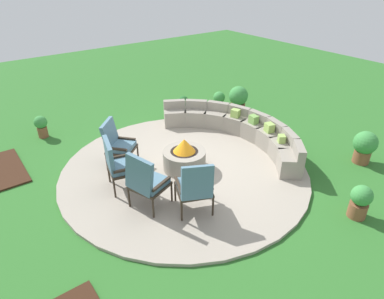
# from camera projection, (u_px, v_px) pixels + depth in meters

# --- Properties ---
(ground_plane) EXTENTS (24.00, 24.00, 0.00)m
(ground_plane) POSITION_uv_depth(u_px,v_px,m) (185.00, 170.00, 7.14)
(ground_plane) COLOR #2D6B28
(patio_circle) EXTENTS (5.20, 5.20, 0.06)m
(patio_circle) POSITION_uv_depth(u_px,v_px,m) (185.00, 169.00, 7.13)
(patio_circle) COLOR #9E9384
(patio_circle) RESTS_ON ground_plane
(fire_pit) EXTENTS (0.90, 0.90, 0.70)m
(fire_pit) POSITION_uv_depth(u_px,v_px,m) (184.00, 157.00, 6.98)
(fire_pit) COLOR gray
(fire_pit) RESTS_ON patio_circle
(curved_stone_bench) EXTENTS (4.04, 1.72, 0.65)m
(curved_stone_bench) POSITION_uv_depth(u_px,v_px,m) (238.00, 129.00, 8.15)
(curved_stone_bench) COLOR gray
(curved_stone_bench) RESTS_ON patio_circle
(lounge_chair_front_left) EXTENTS (0.75, 0.78, 1.05)m
(lounge_chair_front_left) POSITION_uv_depth(u_px,v_px,m) (117.00, 143.00, 6.95)
(lounge_chair_front_left) COLOR #2D2319
(lounge_chair_front_left) RESTS_ON patio_circle
(lounge_chair_front_right) EXTENTS (0.69, 0.66, 1.07)m
(lounge_chair_front_right) POSITION_uv_depth(u_px,v_px,m) (118.00, 163.00, 6.24)
(lounge_chair_front_right) COLOR #2D2319
(lounge_chair_front_right) RESTS_ON patio_circle
(lounge_chair_back_left) EXTENTS (0.75, 0.76, 1.12)m
(lounge_chair_back_left) POSITION_uv_depth(u_px,v_px,m) (146.00, 181.00, 5.73)
(lounge_chair_back_left) COLOR #2D2319
(lounge_chair_back_left) RESTS_ON patio_circle
(lounge_chair_back_right) EXTENTS (0.78, 0.77, 1.04)m
(lounge_chair_back_right) POSITION_uv_depth(u_px,v_px,m) (195.00, 186.00, 5.63)
(lounge_chair_back_right) COLOR #2D2319
(lounge_chair_back_right) RESTS_ON patio_circle
(potted_plant_0) EXTENTS (0.29, 0.29, 0.52)m
(potted_plant_0) POSITION_uv_depth(u_px,v_px,m) (183.00, 104.00, 9.71)
(potted_plant_0) COLOR #A89E8E
(potted_plant_0) RESTS_ON ground_plane
(potted_plant_1) EXTENTS (0.32, 0.32, 0.57)m
(potted_plant_1) POSITION_uv_depth(u_px,v_px,m) (41.00, 125.00, 8.35)
(potted_plant_1) COLOR brown
(potted_plant_1) RESTS_ON ground_plane
(potted_plant_2) EXTENTS (0.55, 0.55, 0.83)m
(potted_plant_2) POSITION_uv_depth(u_px,v_px,m) (238.00, 99.00, 9.57)
(potted_plant_2) COLOR brown
(potted_plant_2) RESTS_ON ground_plane
(potted_plant_3) EXTENTS (0.36, 0.36, 0.63)m
(potted_plant_3) POSITION_uv_depth(u_px,v_px,m) (360.00, 201.00, 5.70)
(potted_plant_3) COLOR brown
(potted_plant_3) RESTS_ON ground_plane
(potted_plant_4) EXTENTS (0.34, 0.34, 0.62)m
(potted_plant_4) POSITION_uv_depth(u_px,v_px,m) (219.00, 101.00, 9.76)
(potted_plant_4) COLOR #605B56
(potted_plant_4) RESTS_ON ground_plane
(potted_plant_5) EXTENTS (0.51, 0.51, 0.74)m
(potted_plant_5) POSITION_uv_depth(u_px,v_px,m) (365.00, 146.00, 7.24)
(potted_plant_5) COLOR brown
(potted_plant_5) RESTS_ON ground_plane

